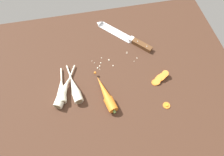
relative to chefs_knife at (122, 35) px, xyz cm
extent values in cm
cube|color=#42281C|center=(-10.68, -23.33, -2.65)|extent=(120.00, 90.00, 4.00)
cube|color=silver|center=(-2.84, 3.11, -0.40)|extent=(16.72, 17.75, 0.50)
cone|color=silver|center=(-10.38, 11.39, -0.40)|extent=(4.95, 4.88, 3.96)
cube|color=silver|center=(3.90, -4.28, 0.45)|extent=(3.52, 3.46, 2.20)
cube|color=brown|center=(8.28, -9.08, 0.45)|extent=(9.48, 10.02, 2.20)
sphere|color=silver|center=(6.39, -7.01, 1.55)|extent=(0.50, 0.50, 0.50)
sphere|color=silver|center=(10.16, -11.15, 1.55)|extent=(0.50, 0.50, 0.50)
cylinder|color=orange|center=(-13.84, -38.42, 1.45)|extent=(5.52, 7.01, 4.20)
cone|color=orange|center=(-15.55, -31.18, 1.45)|extent=(7.31, 15.41, 3.99)
sphere|color=orange|center=(-17.89, -21.31, 1.45)|extent=(1.20, 1.20, 1.20)
cylinder|color=#5B7F3D|center=(-12.99, -42.03, 1.45)|extent=(1.40, 1.25, 1.20)
cylinder|color=silver|center=(-35.27, -32.61, 1.35)|extent=(5.85, 6.46, 4.00)
cone|color=silver|center=(-32.19, -25.98, 1.35)|extent=(7.39, 10.08, 3.80)
cylinder|color=silver|center=(-29.03, -19.20, 0.45)|extent=(4.90, 9.47, 0.70)
cylinder|color=#7A6647|center=(-36.38, -34.99, 1.35)|extent=(2.67, 1.45, 2.80)
cylinder|color=silver|center=(-27.37, -32.06, 1.35)|extent=(4.80, 5.48, 4.00)
cone|color=silver|center=(-28.58, -25.44, 1.35)|extent=(5.28, 9.15, 3.80)
cylinder|color=silver|center=(-29.81, -18.66, 0.45)|extent=(2.36, 9.29, 0.70)
cylinder|color=#7A6647|center=(-26.94, -34.44, 1.35)|extent=(2.81, 0.80, 2.80)
cylinder|color=silver|center=(-34.18, -31.12, 1.35)|extent=(4.19, 4.44, 4.00)
cone|color=silver|center=(-33.92, -25.20, 1.35)|extent=(4.14, 7.75, 3.80)
cylinder|color=silver|center=(-33.65, -19.13, 0.45)|extent=(1.07, 8.23, 0.70)
cylinder|color=#7A6647|center=(-34.28, -33.25, 1.35)|extent=(2.81, 0.42, 2.80)
cylinder|color=orange|center=(8.53, -30.97, -0.30)|extent=(3.17, 3.17, 0.70)
cylinder|color=orange|center=(9.36, -30.91, -0.06)|extent=(3.39, 3.26, 2.04)
cylinder|color=orange|center=(10.22, -30.06, 0.19)|extent=(3.31, 3.13, 2.31)
cylinder|color=orange|center=(11.20, -29.55, 0.43)|extent=(3.49, 3.34, 2.20)
cylinder|color=orange|center=(11.73, -29.46, 0.68)|extent=(3.48, 3.37, 1.92)
cylinder|color=orange|center=(12.51, -29.09, 0.92)|extent=(3.30, 3.18, 1.92)
cylinder|color=orange|center=(13.67, -28.57, 1.17)|extent=(3.12, 3.01, 1.76)
cylinder|color=orange|center=(14.06, -28.27, 1.41)|extent=(3.34, 3.16, 2.32)
cylinder|color=orange|center=(10.04, -42.94, -0.30)|extent=(3.12, 3.12, 0.70)
cylinder|color=orange|center=(10.04, -42.94, -0.03)|extent=(1.31, 1.31, 0.16)
sphere|color=silver|center=(-15.30, -18.54, -0.45)|extent=(0.40, 0.40, 0.40)
sphere|color=silver|center=(-9.95, -14.08, -0.23)|extent=(0.84, 0.84, 0.84)
sphere|color=silver|center=(-14.21, -14.97, -0.32)|extent=(0.66, 0.66, 0.66)
sphere|color=silver|center=(2.05, -17.24, -0.42)|extent=(0.46, 0.46, 0.46)
sphere|color=silver|center=(-17.32, -14.32, -0.42)|extent=(0.47, 0.47, 0.47)
sphere|color=silver|center=(0.04, -11.03, -0.43)|extent=(0.44, 0.44, 0.44)
sphere|color=silver|center=(-13.29, -12.07, -0.38)|extent=(0.55, 0.55, 0.55)
sphere|color=silver|center=(-18.28, -12.95, -0.45)|extent=(0.41, 0.41, 0.41)
sphere|color=silver|center=(-0.20, -11.72, -0.34)|extent=(0.62, 0.62, 0.62)
sphere|color=silver|center=(-8.58, -17.80, -0.31)|extent=(0.68, 0.68, 0.68)
sphere|color=silver|center=(-15.01, -16.70, -0.30)|extent=(0.70, 0.70, 0.70)
sphere|color=silver|center=(4.03, -15.71, -0.35)|extent=(0.59, 0.59, 0.59)
sphere|color=silver|center=(-16.20, -17.63, -0.27)|extent=(0.76, 0.76, 0.76)
camera|label=1|loc=(-20.56, -73.93, 85.28)|focal=33.98mm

